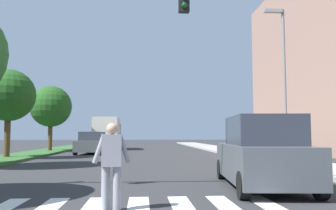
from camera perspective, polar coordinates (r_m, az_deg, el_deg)
name	(u,v)px	position (r m, az deg, el deg)	size (l,w,h in m)	color
ground_plane	(136,152)	(29.33, -5.30, -7.67)	(140.00, 140.00, 0.00)	#2D2D30
crosswalk	(116,207)	(7.47, -8.43, -16.07)	(6.75, 2.20, 0.01)	silver
median_strip	(38,153)	(28.42, -20.39, -7.33)	(2.82, 64.00, 0.15)	#2D5B28
tree_far	(9,96)	(23.27, -24.49, 1.41)	(3.15, 3.15, 5.27)	#4C3823
tree_distant	(51,107)	(31.26, -18.51, -0.25)	(3.47, 3.47, 5.43)	#4C3823
sidewalk_right	(236,152)	(28.31, 11.03, -7.56)	(3.00, 64.00, 0.15)	#9E9991
street_lamp_right	(282,70)	(18.04, 18.12, 5.40)	(1.02, 0.24, 7.50)	slate
pedestrian_performer	(112,162)	(6.97, -9.16, -9.16)	(0.75, 0.25, 1.69)	gray
suv_crossing	(262,154)	(10.16, 14.98, -7.69)	(2.35, 4.76, 1.97)	#474C51
sedan_midblock	(92,144)	(27.25, -12.18, -6.17)	(2.24, 4.50, 1.67)	#474C51
sedan_distant	(106,140)	(40.02, -10.01, -5.69)	(2.08, 4.65, 1.75)	#474C51
truck_box_delivery	(107,133)	(35.33, -9.82, -4.48)	(2.40, 6.20, 3.10)	gray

